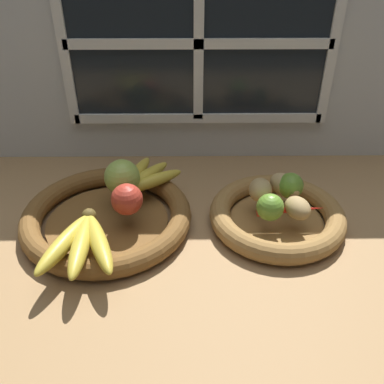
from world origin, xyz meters
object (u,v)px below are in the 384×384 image
(fruit_bowl_left, at_px, (107,217))
(banana_bunch_front, at_px, (82,242))
(lime_near, at_px, (270,207))
(chili_pepper, at_px, (291,210))
(apple_red_right, at_px, (127,199))
(potato_oblong, at_px, (260,190))
(lime_far, at_px, (290,186))
(potato_small, at_px, (298,208))
(potato_back, at_px, (285,186))
(banana_bunch_back, at_px, (144,178))
(apple_green_back, at_px, (122,177))
(fruit_bowl_right, at_px, (277,216))

(fruit_bowl_left, height_order, banana_bunch_front, banana_bunch_front)
(lime_near, relative_size, chili_pepper, 0.39)
(apple_red_right, relative_size, potato_oblong, 1.11)
(banana_bunch_front, distance_m, potato_oblong, 0.39)
(lime_far, distance_m, chili_pepper, 0.07)
(potato_small, bearing_deg, fruit_bowl_left, 175.39)
(fruit_bowl_left, bearing_deg, apple_red_right, -17.80)
(potato_back, xyz_separation_m, lime_far, (0.01, -0.01, 0.00))
(potato_oblong, bearing_deg, banana_bunch_back, 165.28)
(lime_far, bearing_deg, lime_near, -125.84)
(banana_bunch_back, height_order, potato_oblong, potato_oblong)
(banana_bunch_front, bearing_deg, potato_oblong, 24.03)
(potato_small, bearing_deg, banana_bunch_front, -167.03)
(fruit_bowl_left, height_order, apple_green_back, apple_green_back)
(apple_green_back, height_order, potato_back, apple_green_back)
(apple_red_right, relative_size, chili_pepper, 0.46)
(chili_pepper, bearing_deg, fruit_bowl_left, 171.54)
(fruit_bowl_right, height_order, apple_green_back, apple_green_back)
(apple_red_right, height_order, potato_small, apple_red_right)
(fruit_bowl_left, distance_m, fruit_bowl_right, 0.37)
(fruit_bowl_left, xyz_separation_m, banana_bunch_back, (0.07, 0.10, 0.04))
(fruit_bowl_left, bearing_deg, banana_bunch_back, 52.35)
(fruit_bowl_right, bearing_deg, banana_bunch_back, 161.93)
(lime_near, bearing_deg, lime_far, 54.16)
(potato_oblong, distance_m, lime_far, 0.07)
(banana_bunch_back, distance_m, lime_near, 0.30)
(apple_red_right, bearing_deg, potato_oblong, 8.92)
(fruit_bowl_left, xyz_separation_m, lime_far, (0.40, 0.04, 0.05))
(potato_oblong, bearing_deg, fruit_bowl_right, -37.87)
(apple_red_right, bearing_deg, fruit_bowl_left, 162.20)
(apple_red_right, xyz_separation_m, banana_bunch_front, (-0.07, -0.11, -0.02))
(banana_bunch_back, bearing_deg, potato_back, -9.32)
(apple_red_right, xyz_separation_m, potato_small, (0.35, -0.02, -0.01))
(potato_small, distance_m, lime_far, 0.07)
(banana_bunch_front, height_order, potato_back, potato_back)
(fruit_bowl_left, height_order, apple_red_right, apple_red_right)
(potato_small, xyz_separation_m, potato_back, (-0.01, 0.08, 0.00))
(lime_far, bearing_deg, fruit_bowl_right, -127.87)
(apple_green_back, relative_size, banana_bunch_back, 0.49)
(apple_red_right, distance_m, banana_bunch_front, 0.14)
(banana_bunch_back, relative_size, potato_back, 2.08)
(fruit_bowl_right, bearing_deg, apple_green_back, 170.01)
(fruit_bowl_left, xyz_separation_m, potato_oblong, (0.33, 0.03, 0.05))
(fruit_bowl_right, relative_size, banana_bunch_back, 1.81)
(banana_bunch_back, height_order, lime_far, lime_far)
(lime_far, xyz_separation_m, chili_pepper, (-0.01, -0.06, -0.02))
(apple_green_back, xyz_separation_m, potato_back, (0.36, -0.02, -0.01))
(lime_near, bearing_deg, fruit_bowl_left, 173.48)
(apple_green_back, bearing_deg, fruit_bowl_right, -9.99)
(apple_green_back, distance_m, lime_far, 0.37)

